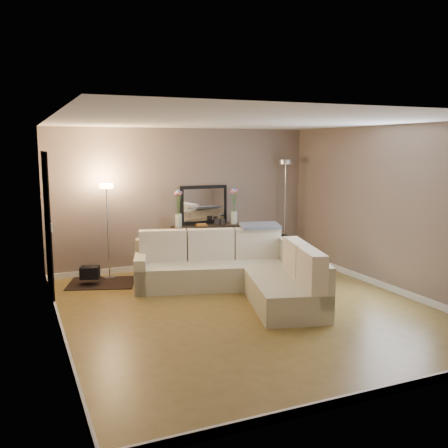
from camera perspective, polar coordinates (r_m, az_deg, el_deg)
name	(u,v)px	position (r m, az deg, el deg)	size (l,w,h in m)	color
floor	(246,309)	(7.14, 2.56, -9.72)	(5.00, 5.50, 0.01)	olive
ceiling	(248,121)	(6.77, 2.72, 11.70)	(5.00, 5.50, 0.01)	white
wall_back	(183,199)	(9.38, -4.72, 2.91)	(5.00, 0.02, 2.60)	gray
wall_front	(385,260)	(4.55, 17.97, -3.89)	(5.00, 0.02, 2.60)	gray
wall_left	(54,230)	(6.18, -18.81, -0.64)	(0.02, 5.50, 2.60)	gray
wall_right	(391,209)	(8.23, 18.58, 1.65)	(0.02, 5.50, 2.60)	gray
baseboard_back	(184,264)	(9.56, -4.58, -4.57)	(5.00, 0.03, 0.10)	white
baseboard_front	(377,393)	(4.99, 17.05, -17.99)	(5.00, 0.03, 0.10)	white
baseboard_left	(62,331)	(6.50, -18.03, -11.56)	(0.03, 5.50, 0.10)	white
baseboard_right	(386,286)	(8.46, 18.03, -6.79)	(0.03, 5.50, 0.10)	white
doorway	(48,226)	(7.89, -19.51, -0.17)	(0.02, 1.20, 2.20)	black
switch_plate	(52,227)	(7.04, -19.08, -0.37)	(0.02, 0.08, 0.12)	white
sectional_sofa	(239,271)	(7.85, 1.78, -5.38)	(2.73, 3.07, 0.91)	beige
throw_blanket	(260,226)	(8.42, 4.15, -0.19)	(0.65, 0.38, 0.05)	slate
console_table	(203,244)	(9.38, -2.41, -2.29)	(1.31, 0.37, 0.81)	black
leaning_mirror	(204,205)	(9.45, -2.32, 2.22)	(0.93, 0.06, 0.72)	black
table_decor	(207,224)	(9.31, -1.90, 0.02)	(0.55, 0.12, 0.13)	#C77223
flower_vase_left	(178,211)	(9.13, -5.23, 1.45)	(0.15, 0.12, 0.69)	silver
flower_vase_right	(234,208)	(9.51, 1.16, 1.78)	(0.15, 0.12, 0.69)	silver
floor_lamp_lit	(107,212)	(8.71, -13.20, 1.31)	(0.29, 0.29, 1.64)	silver
floor_lamp_unlit	(285,190)	(9.97, 7.02, 3.92)	(0.33, 0.33, 2.01)	silver
charcoal_rug	(102,283)	(8.65, -13.81, -6.56)	(1.07, 0.80, 0.01)	black
black_bag	(90,273)	(8.54, -15.08, -5.38)	(0.30, 0.21, 0.20)	black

